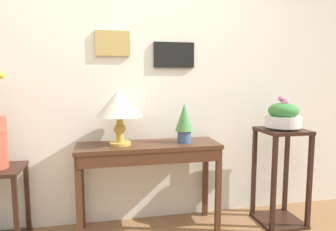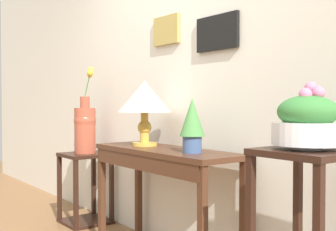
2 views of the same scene
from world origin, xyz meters
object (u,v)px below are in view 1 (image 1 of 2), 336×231
table_lamp (119,105)px  planter_bowl_wide_right (283,116)px  potted_plant_on_console (184,121)px  console_table (149,157)px  pedestal_stand_right (280,176)px

table_lamp → planter_bowl_wide_right: table_lamp is taller
potted_plant_on_console → planter_bowl_wide_right: size_ratio=1.09×
console_table → pedestal_stand_right: size_ratio=1.38×
table_lamp → potted_plant_on_console: (0.56, -0.02, -0.15)m
table_lamp → potted_plant_on_console: size_ratio=1.37×
potted_plant_on_console → table_lamp: bearing=178.1°
potted_plant_on_console → pedestal_stand_right: bearing=-6.0°
console_table → potted_plant_on_console: bearing=0.9°
pedestal_stand_right → console_table: bearing=175.8°
console_table → potted_plant_on_console: (0.32, 0.01, 0.31)m
table_lamp → planter_bowl_wide_right: bearing=-4.4°
console_table → planter_bowl_wide_right: bearing=-4.2°
potted_plant_on_console → planter_bowl_wide_right: (0.90, -0.09, 0.04)m
table_lamp → potted_plant_on_console: 0.58m
console_table → table_lamp: 0.52m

